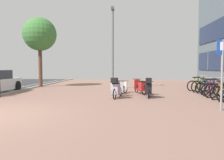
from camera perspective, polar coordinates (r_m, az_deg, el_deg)
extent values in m
cube|color=#8C6658|center=(6.31, 9.06, -10.39)|extent=(14.40, 40.00, 0.05)
cube|color=slate|center=(19.74, 27.39, 4.83)|extent=(0.10, 0.12, 1.74)
cube|color=slate|center=(22.37, 24.44, 4.70)|extent=(0.10, 0.12, 1.74)
torus|color=black|center=(10.19, 27.73, -3.59)|extent=(0.67, 0.18, 0.67)
torus|color=black|center=(10.70, 26.19, -3.17)|extent=(0.69, 0.22, 0.70)
cylinder|color=#C1861B|center=(10.91, 27.90, -1.77)|extent=(0.32, 0.10, 0.61)
cylinder|color=#C1861B|center=(10.79, 27.07, -1.93)|extent=(0.14, 0.07, 0.56)
cylinder|color=#C1861B|center=(10.86, 27.72, -0.34)|extent=(0.39, 0.12, 0.08)
cylinder|color=#C1861B|center=(10.78, 26.73, -3.27)|extent=(0.25, 0.08, 0.08)
cylinder|color=#C1861B|center=(10.72, 26.54, -1.82)|extent=(0.17, 0.06, 0.51)
cube|color=black|center=(10.74, 26.89, -0.27)|extent=(0.23, 0.14, 0.06)
torus|color=black|center=(11.29, 25.04, -2.68)|extent=(0.76, 0.18, 0.75)
torus|color=black|center=(11.62, 27.86, -2.59)|extent=(0.76, 0.18, 0.75)
cylinder|color=black|center=(11.46, 26.78, -1.28)|extent=(0.32, 0.08, 0.66)
cylinder|color=black|center=(11.36, 25.93, -1.42)|extent=(0.14, 0.05, 0.60)
cylinder|color=black|center=(11.42, 26.60, 0.20)|extent=(0.40, 0.09, 0.09)
cylinder|color=black|center=(11.35, 25.58, -2.79)|extent=(0.26, 0.06, 0.08)
cylinder|color=black|center=(11.30, 25.39, -1.30)|extent=(0.17, 0.05, 0.55)
cylinder|color=black|center=(11.57, 27.65, -1.14)|extent=(0.15, 0.05, 0.60)
cube|color=black|center=(11.32, 25.75, 0.27)|extent=(0.23, 0.12, 0.06)
cylinder|color=#ADADB2|center=(11.52, 27.45, 0.58)|extent=(0.09, 0.48, 0.02)
torus|color=black|center=(11.86, 24.23, -2.47)|extent=(0.71, 0.21, 0.71)
torus|color=black|center=(12.22, 26.86, -2.37)|extent=(0.71, 0.21, 0.71)
cylinder|color=#A21519|center=(12.05, 25.86, -1.19)|extent=(0.32, 0.10, 0.63)
cylinder|color=#A21519|center=(11.94, 25.06, -1.33)|extent=(0.15, 0.06, 0.57)
cylinder|color=#A21519|center=(12.00, 25.68, 0.14)|extent=(0.40, 0.11, 0.08)
cylinder|color=#A21519|center=(11.92, 24.74, -2.57)|extent=(0.26, 0.08, 0.08)
cylinder|color=#A21519|center=(11.87, 24.55, -1.22)|extent=(0.17, 0.06, 0.52)
cylinder|color=#A21519|center=(12.16, 26.67, -1.06)|extent=(0.15, 0.06, 0.57)
cube|color=black|center=(11.89, 24.89, 0.21)|extent=(0.23, 0.13, 0.06)
cylinder|color=#ADADB2|center=(12.11, 26.48, 0.50)|extent=(0.12, 0.48, 0.02)
torus|color=black|center=(12.43, 23.58, -2.27)|extent=(0.67, 0.25, 0.68)
torus|color=black|center=(12.80, 25.78, -2.17)|extent=(0.67, 0.25, 0.68)
cylinder|color=navy|center=(12.63, 24.94, -1.11)|extent=(0.30, 0.12, 0.60)
cylinder|color=navy|center=(12.52, 24.27, -1.23)|extent=(0.14, 0.07, 0.54)
cylinder|color=navy|center=(12.58, 24.80, 0.10)|extent=(0.37, 0.14, 0.08)
cylinder|color=navy|center=(12.50, 24.00, -2.36)|extent=(0.24, 0.09, 0.07)
cylinder|color=navy|center=(12.45, 23.85, -1.14)|extent=(0.16, 0.07, 0.50)
cylinder|color=navy|center=(12.74, 25.62, -0.98)|extent=(0.14, 0.07, 0.54)
cube|color=black|center=(12.47, 24.13, 0.17)|extent=(0.24, 0.15, 0.06)
cylinder|color=#ADADB2|center=(12.69, 25.46, 0.44)|extent=(0.16, 0.47, 0.02)
torus|color=black|center=(13.01, 22.63, -2.00)|extent=(0.68, 0.22, 0.68)
torus|color=black|center=(13.35, 24.85, -1.93)|extent=(0.68, 0.22, 0.68)
cylinder|color=brown|center=(13.19, 24.00, -0.90)|extent=(0.30, 0.10, 0.60)
cylinder|color=brown|center=(13.09, 23.33, -1.02)|extent=(0.14, 0.06, 0.54)
cylinder|color=brown|center=(13.15, 23.85, 0.26)|extent=(0.37, 0.12, 0.08)
cylinder|color=brown|center=(13.08, 23.06, -2.09)|extent=(0.24, 0.08, 0.07)
cylinder|color=brown|center=(13.03, 22.90, -0.93)|extent=(0.16, 0.06, 0.50)
cylinder|color=brown|center=(13.30, 24.69, -0.79)|extent=(0.14, 0.06, 0.54)
cube|color=black|center=(13.05, 23.18, 0.33)|extent=(0.23, 0.14, 0.06)
cylinder|color=#ADADB2|center=(13.25, 24.52, 0.58)|extent=(0.13, 0.47, 0.02)
torus|color=black|center=(13.51, 21.64, -1.68)|extent=(0.71, 0.36, 0.74)
torus|color=black|center=(13.95, 23.64, -1.57)|extent=(0.71, 0.36, 0.74)
cylinder|color=#2F6133|center=(13.75, 22.88, -0.51)|extent=(0.31, 0.16, 0.65)
cylinder|color=#2F6133|center=(13.62, 22.28, -0.64)|extent=(0.14, 0.09, 0.59)
cylinder|color=#2F6133|center=(13.70, 22.75, 0.69)|extent=(0.38, 0.19, 0.09)
cylinder|color=#2F6133|center=(13.60, 22.03, -1.76)|extent=(0.24, 0.13, 0.08)
cylinder|color=#2F6133|center=(13.54, 21.89, -0.55)|extent=(0.16, 0.09, 0.54)
cylinder|color=#2F6133|center=(13.89, 23.50, -0.39)|extent=(0.15, 0.09, 0.59)
cube|color=black|center=(13.57, 22.15, 0.75)|extent=(0.24, 0.17, 0.06)
cylinder|color=#ADADB2|center=(13.83, 23.35, 1.01)|extent=(0.21, 0.45, 0.02)
torus|color=black|center=(14.16, 20.71, -1.52)|extent=(0.70, 0.17, 0.69)
torus|color=black|center=(14.45, 23.02, -1.47)|extent=(0.70, 0.17, 0.69)
cylinder|color=#C08A16|center=(14.31, 22.13, -0.49)|extent=(0.32, 0.08, 0.61)
cylinder|color=#C08A16|center=(14.23, 21.44, -0.60)|extent=(0.14, 0.06, 0.55)
cylinder|color=#C08A16|center=(14.28, 21.97, 0.60)|extent=(0.39, 0.09, 0.08)
cylinder|color=#C08A16|center=(14.22, 21.16, -1.60)|extent=(0.25, 0.07, 0.08)
cylinder|color=#C08A16|center=(14.17, 20.99, -0.51)|extent=(0.17, 0.05, 0.51)
cylinder|color=#C08A16|center=(14.41, 22.84, -0.39)|extent=(0.15, 0.05, 0.55)
cube|color=black|center=(14.19, 21.28, 0.66)|extent=(0.23, 0.12, 0.06)
cylinder|color=#ADADB2|center=(14.36, 22.67, 0.89)|extent=(0.09, 0.48, 0.02)
torus|color=black|center=(11.44, 8.52, -2.77)|extent=(0.21, 0.55, 0.55)
torus|color=black|center=(12.54, 6.57, -2.22)|extent=(0.21, 0.55, 0.55)
cube|color=#AF2120|center=(11.99, 7.50, -2.60)|extent=(0.45, 0.71, 0.08)
cube|color=#AF2120|center=(11.62, 8.15, -1.68)|extent=(0.43, 0.58, 0.45)
cube|color=black|center=(11.60, 8.16, -0.41)|extent=(0.38, 0.52, 0.06)
cylinder|color=#AF2120|center=(12.49, 6.61, -0.98)|extent=(0.10, 0.13, 0.55)
cube|color=#AF2120|center=(12.42, 6.73, -1.12)|extent=(0.33, 0.17, 0.55)
cylinder|color=black|center=(12.45, 6.66, 0.27)|extent=(0.51, 0.17, 0.03)
torus|color=black|center=(10.18, 9.80, -3.67)|extent=(0.10, 0.51, 0.51)
torus|color=black|center=(11.46, 9.79, -2.88)|extent=(0.10, 0.51, 0.51)
cube|color=black|center=(10.82, 9.79, -3.37)|extent=(0.36, 0.75, 0.08)
cube|color=black|center=(10.39, 9.81, -2.33)|extent=(0.36, 0.59, 0.48)
cube|color=black|center=(10.36, 9.82, -0.85)|extent=(0.31, 0.54, 0.06)
cylinder|color=black|center=(11.41, 9.80, -1.64)|extent=(0.08, 0.13, 0.51)
cube|color=black|center=(11.33, 9.80, -1.78)|extent=(0.33, 0.11, 0.50)
cylinder|color=black|center=(11.36, 9.81, -0.38)|extent=(0.52, 0.08, 0.03)
cube|color=black|center=(10.07, 9.83, -0.12)|extent=(0.31, 0.31, 0.24)
torus|color=black|center=(9.87, 0.72, -3.79)|extent=(0.17, 0.53, 0.53)
torus|color=black|center=(11.00, 2.37, -3.04)|extent=(0.17, 0.53, 0.53)
cube|color=#ACA6B2|center=(10.43, 1.59, -3.53)|extent=(0.42, 0.70, 0.08)
cube|color=#ACA6B2|center=(10.04, 1.04, -2.40)|extent=(0.41, 0.57, 0.49)
cube|color=black|center=(10.02, 1.04, -0.85)|extent=(0.36, 0.52, 0.06)
cylinder|color=#ACA6B2|center=(10.95, 2.34, -1.69)|extent=(0.09, 0.13, 0.53)
cube|color=#ACA6B2|center=(10.88, 2.25, -1.85)|extent=(0.33, 0.15, 0.53)
cylinder|color=black|center=(10.90, 2.32, -0.33)|extent=(0.51, 0.14, 0.03)
cube|color=black|center=(9.76, 0.64, -0.08)|extent=(0.34, 0.34, 0.24)
torus|color=black|center=(11.34, 0.44, -2.95)|extent=(0.27, 0.45, 0.48)
torus|color=black|center=(12.47, 3.59, -2.38)|extent=(0.27, 0.45, 0.48)
cube|color=beige|center=(11.90, 2.09, -2.76)|extent=(0.59, 0.78, 0.08)
cube|color=beige|center=(11.52, 1.06, -1.72)|extent=(0.54, 0.65, 0.50)
cube|color=black|center=(11.50, 1.06, -0.33)|extent=(0.48, 0.58, 0.06)
cylinder|color=beige|center=(12.42, 3.54, -1.29)|extent=(0.12, 0.14, 0.49)
cube|color=beige|center=(12.36, 3.37, -1.41)|extent=(0.32, 0.22, 0.48)
cylinder|color=black|center=(12.38, 3.49, -0.19)|extent=(0.47, 0.27, 0.03)
cylinder|color=black|center=(14.53, -24.09, -1.48)|extent=(0.20, 0.62, 0.62)
cylinder|color=gray|center=(8.11, 27.42, 1.12)|extent=(0.07, 0.07, 2.41)
cube|color=#1942A5|center=(8.13, 27.65, 7.86)|extent=(0.40, 0.02, 0.50)
cube|color=white|center=(8.10, 27.50, 8.09)|extent=(0.14, 0.01, 0.28)
cylinder|color=slate|center=(14.56, 0.18, 8.06)|extent=(0.14, 0.14, 5.31)
cube|color=#4C4C51|center=(15.04, 0.18, 18.64)|extent=(0.20, 0.52, 0.18)
cylinder|color=brown|center=(16.94, -18.68, 3.47)|extent=(0.27, 0.27, 3.09)
sphere|color=#3F7A38|center=(17.12, -18.84, 11.57)|extent=(2.47, 2.47, 2.47)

